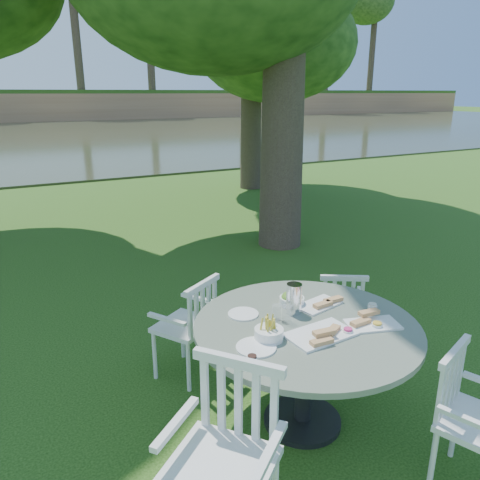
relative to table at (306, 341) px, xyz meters
name	(u,v)px	position (x,y,z in m)	size (l,w,h in m)	color
ground	(249,322)	(0.42, 1.54, -0.66)	(140.00, 140.00, 0.00)	#173A0C
table	(306,341)	(0.00, 0.00, 0.00)	(1.54, 1.54, 0.80)	black
chair_ne	(340,307)	(0.83, 0.62, -0.19)	(0.55, 0.54, 0.81)	white
chair_nw	(193,321)	(-0.46, 0.92, -0.15)	(0.59, 0.58, 0.88)	white
chair_sw	(229,441)	(-0.86, -0.53, -0.07)	(0.69, 0.69, 1.00)	white
chair_se	(466,409)	(0.52, -0.88, -0.15)	(0.56, 0.54, 0.88)	white
tableware	(297,316)	(-0.04, 0.06, 0.18)	(1.18, 0.81, 0.22)	white
river	(33,139)	(0.42, 24.54, -0.66)	(100.00, 28.00, 0.12)	#2C311D
far_bank	(2,27)	(0.69, 42.66, 6.58)	(100.00, 18.00, 15.20)	#9A6948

